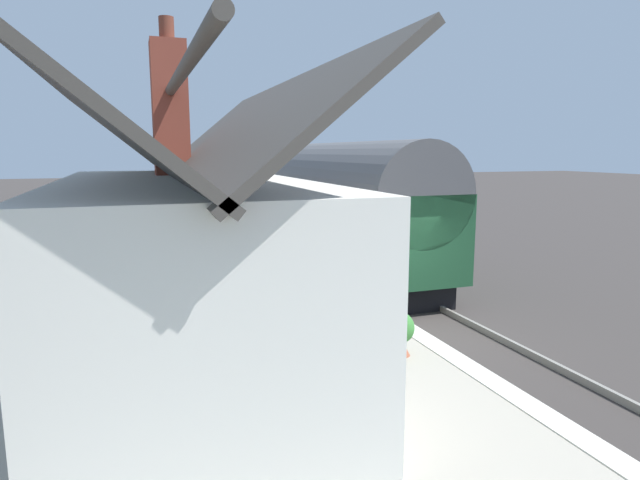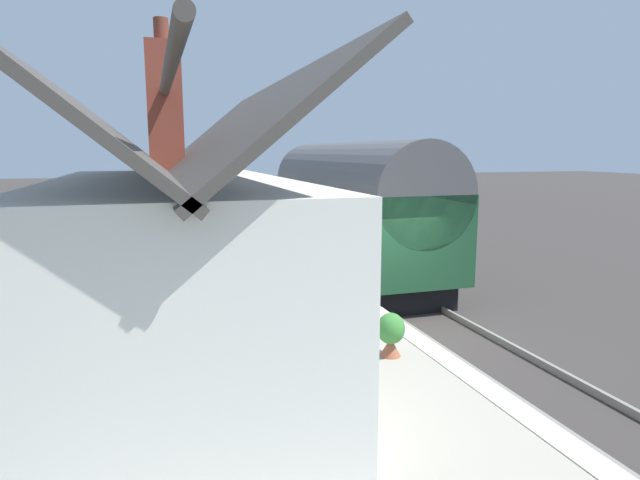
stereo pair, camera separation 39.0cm
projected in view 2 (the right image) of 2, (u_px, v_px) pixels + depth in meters
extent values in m
plane|color=#383330|center=(406.00, 334.00, 11.96)|extent=(160.00, 160.00, 0.00)
cube|color=#A39B8C|center=(216.00, 333.00, 10.65)|extent=(32.00, 6.38, 0.94)
cube|color=beige|center=(358.00, 297.00, 11.46)|extent=(32.00, 0.36, 0.02)
cube|color=gray|center=(470.00, 324.00, 12.43)|extent=(52.00, 0.08, 0.14)
cube|color=gray|center=(414.00, 330.00, 12.00)|extent=(52.00, 0.08, 0.14)
cube|color=black|center=(352.00, 265.00, 17.62)|extent=(9.16, 2.29, 0.70)
cube|color=#1E4C2D|center=(353.00, 219.00, 17.37)|extent=(9.95, 2.70, 2.30)
cylinder|color=#515154|center=(353.00, 184.00, 17.19)|extent=(9.95, 2.65, 2.65)
cube|color=black|center=(312.00, 212.00, 16.92)|extent=(8.46, 0.03, 0.80)
cylinder|color=black|center=(324.00, 249.00, 20.43)|extent=(0.70, 2.16, 0.70)
cylinder|color=black|center=(391.00, 286.00, 14.81)|extent=(0.70, 2.16, 0.70)
cube|color=black|center=(309.00, 195.00, 22.01)|extent=(0.04, 2.16, 0.90)
cylinder|color=#F2EDCC|center=(309.00, 219.00, 22.19)|extent=(0.06, 0.24, 0.24)
cube|color=red|center=(309.00, 229.00, 22.30)|extent=(0.16, 2.56, 0.24)
cube|color=white|center=(175.00, 272.00, 7.81)|extent=(7.38, 3.22, 2.70)
cube|color=#47423D|center=(227.00, 131.00, 7.71)|extent=(7.88, 1.87, 1.58)
cube|color=#47423D|center=(107.00, 130.00, 7.24)|extent=(7.88, 1.87, 1.58)
cylinder|color=#47423D|center=(167.00, 81.00, 7.37)|extent=(7.88, 0.16, 0.16)
cube|color=brown|center=(165.00, 109.00, 8.86)|extent=(0.56, 0.56, 2.15)
cylinder|color=brown|center=(161.00, 30.00, 8.65)|extent=(0.24, 0.24, 0.36)
cube|color=slate|center=(300.00, 299.00, 7.47)|extent=(0.90, 0.06, 2.10)
cube|color=slate|center=(333.00, 276.00, 6.04)|extent=(0.80, 0.05, 1.10)
cube|color=slate|center=(277.00, 238.00, 8.68)|extent=(0.80, 0.05, 1.10)
cube|color=teal|center=(201.00, 233.00, 17.46)|extent=(1.41, 0.43, 0.06)
cube|color=teal|center=(206.00, 226.00, 17.47)|extent=(1.40, 0.14, 0.40)
cube|color=black|center=(203.00, 243.00, 16.97)|extent=(0.07, 0.36, 0.44)
cube|color=black|center=(199.00, 238.00, 18.02)|extent=(0.07, 0.36, 0.44)
cone|color=#9E5138|center=(390.00, 347.00, 8.17)|extent=(0.32, 0.32, 0.28)
cylinder|color=#9E5138|center=(390.00, 354.00, 8.19)|extent=(0.18, 0.18, 0.06)
ellipsoid|color=#3D8438|center=(391.00, 328.00, 8.13)|extent=(0.43, 0.43, 0.48)
cone|color=#E32A53|center=(391.00, 319.00, 8.10)|extent=(0.08, 0.08, 0.17)
cube|color=gray|center=(109.00, 259.00, 14.77)|extent=(0.82, 0.32, 0.33)
ellipsoid|color=#4C8C2D|center=(108.00, 249.00, 14.72)|extent=(0.74, 0.29, 0.29)
cylinder|color=black|center=(276.00, 236.00, 16.26)|extent=(0.06, 0.06, 1.10)
cylinder|color=black|center=(272.00, 233.00, 16.83)|extent=(0.06, 0.06, 1.10)
cube|color=maroon|center=(273.00, 210.00, 16.42)|extent=(0.90, 0.06, 0.44)
cube|color=black|center=(273.00, 210.00, 16.42)|extent=(0.96, 0.03, 0.50)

